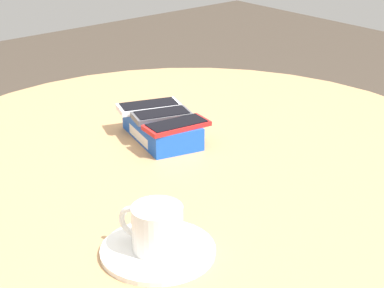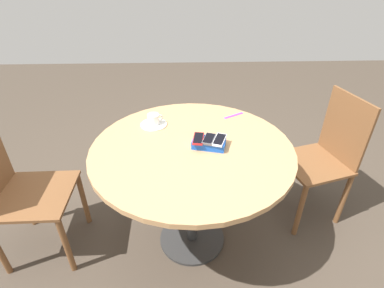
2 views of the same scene
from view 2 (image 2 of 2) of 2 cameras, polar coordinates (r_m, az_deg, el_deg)
The scene contains 11 objects.
ground_plane at distance 2.23m, azimuth 0.00°, elevation -17.58°, with size 8.00×8.00×0.00m, color #42382D.
round_table at distance 1.76m, azimuth 0.00°, elevation -3.48°, with size 1.16×1.16×0.78m.
phone_box at distance 1.69m, azimuth 3.24°, elevation 0.10°, with size 0.20×0.14×0.05m.
phone_white at distance 1.67m, azimuth 5.27°, elevation 0.81°, with size 0.10×0.14×0.01m.
phone_gray at distance 1.68m, azimuth 3.24°, elevation 0.99°, with size 0.09×0.13×0.01m.
phone_red at distance 1.68m, azimuth 1.21°, elevation 1.07°, with size 0.07×0.13×0.01m.
saucer at distance 1.93m, azimuth -7.29°, elevation 3.72°, with size 0.17×0.17×0.01m, color white.
coffee_cup at distance 1.92m, azimuth -7.31°, elevation 4.74°, with size 0.10×0.07×0.07m.
lanyard_strap at distance 2.05m, azimuth 7.94°, elevation 5.40°, with size 0.15×0.02×0.00m, color purple.
chair_near_window at distance 2.31m, azimuth 23.61°, elevation -2.45°, with size 0.50×0.50×0.94m.
chair_far_side at distance 2.12m, azimuth -29.69°, elevation -8.19°, with size 0.45×0.45×0.88m.
Camera 2 is at (0.05, 1.42, 1.72)m, focal length 28.00 mm.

